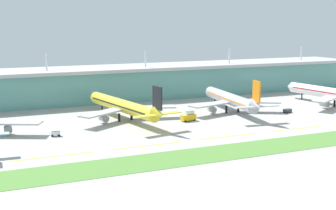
{
  "coord_description": "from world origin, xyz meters",
  "views": [
    {
      "loc": [
        -96.79,
        -160.15,
        44.48
      ],
      "look_at": [
        -12.12,
        31.32,
        7.0
      ],
      "focal_mm": 49.94,
      "sensor_mm": 36.0,
      "label": 1
    }
  ],
  "objects_px": {
    "airliner_far_middle": "(231,100)",
    "baggage_cart": "(56,133)",
    "airliner_near_middle": "(124,106)",
    "fuel_truck": "(189,116)",
    "pushback_tug": "(287,110)"
  },
  "relations": [
    {
      "from": "airliner_far_middle",
      "to": "baggage_cart",
      "type": "distance_m",
      "value": 90.37
    },
    {
      "from": "airliner_near_middle",
      "to": "pushback_tug",
      "type": "height_order",
      "value": "airliner_near_middle"
    },
    {
      "from": "airliner_near_middle",
      "to": "fuel_truck",
      "type": "xyz_separation_m",
      "value": [
        26.25,
        -13.83,
        -4.19
      ]
    },
    {
      "from": "airliner_near_middle",
      "to": "baggage_cart",
      "type": "relative_size",
      "value": 17.16
    },
    {
      "from": "airliner_near_middle",
      "to": "airliner_far_middle",
      "type": "bearing_deg",
      "value": -3.92
    },
    {
      "from": "airliner_near_middle",
      "to": "baggage_cart",
      "type": "xyz_separation_m",
      "value": [
        -34.35,
        -18.23,
        -5.19
      ]
    },
    {
      "from": "pushback_tug",
      "to": "fuel_truck",
      "type": "xyz_separation_m",
      "value": [
        -53.52,
        2.07,
        1.16
      ]
    },
    {
      "from": "pushback_tug",
      "to": "baggage_cart",
      "type": "bearing_deg",
      "value": -178.83
    },
    {
      "from": "airliner_near_middle",
      "to": "baggage_cart",
      "type": "distance_m",
      "value": 39.23
    },
    {
      "from": "airliner_near_middle",
      "to": "fuel_truck",
      "type": "distance_m",
      "value": 29.96
    },
    {
      "from": "pushback_tug",
      "to": "fuel_truck",
      "type": "relative_size",
      "value": 0.65
    },
    {
      "from": "pushback_tug",
      "to": "baggage_cart",
      "type": "distance_m",
      "value": 114.15
    },
    {
      "from": "pushback_tug",
      "to": "fuel_truck",
      "type": "height_order",
      "value": "fuel_truck"
    },
    {
      "from": "airliner_far_middle",
      "to": "baggage_cart",
      "type": "xyz_separation_m",
      "value": [
        -89.05,
        -14.47,
        -5.18
      ]
    },
    {
      "from": "fuel_truck",
      "to": "baggage_cart",
      "type": "bearing_deg",
      "value": -175.85
    }
  ]
}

